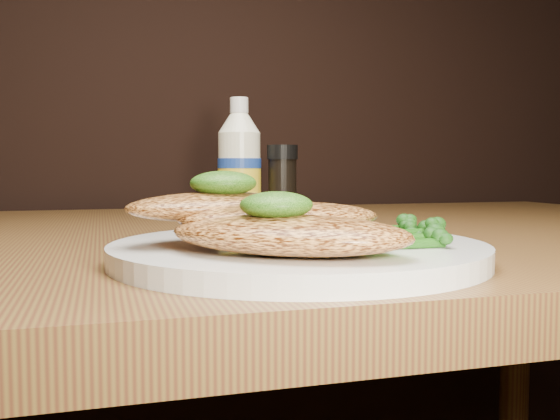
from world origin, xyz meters
name	(u,v)px	position (x,y,z in m)	size (l,w,h in m)	color
plate	(298,252)	(-0.11, 0.80, 0.76)	(0.29, 0.29, 0.01)	white
chicken_front	(288,234)	(-0.14, 0.74, 0.78)	(0.17, 0.09, 0.03)	#D78D44
chicken_mid	(280,218)	(-0.13, 0.79, 0.79)	(0.15, 0.08, 0.02)	#D78D44
chicken_back	(216,206)	(-0.17, 0.81, 0.79)	(0.14, 0.07, 0.02)	#D78D44
pesto_front	(276,205)	(-0.15, 0.74, 0.80)	(0.05, 0.04, 0.02)	#0E3407
pesto_back	(223,183)	(-0.17, 0.81, 0.81)	(0.05, 0.05, 0.02)	#0E3407
broccolini_bundle	(370,231)	(-0.07, 0.77, 0.78)	(0.14, 0.11, 0.02)	#1D5312
mayo_bottle	(239,159)	(-0.08, 1.17, 0.83)	(0.06, 0.06, 0.16)	white
pepper_grinder	(282,183)	(-0.02, 1.16, 0.80)	(0.04, 0.04, 0.10)	black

